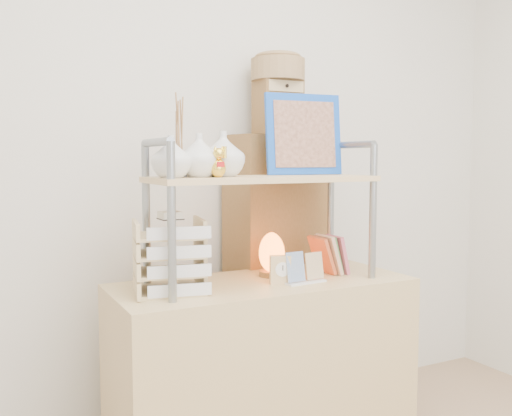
{
  "coord_description": "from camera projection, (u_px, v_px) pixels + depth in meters",
  "views": [
    {
      "loc": [
        -1.06,
        -0.79,
        1.24
      ],
      "look_at": [
        -0.03,
        1.2,
        1.05
      ],
      "focal_mm": 40.0,
      "sensor_mm": 36.0,
      "label": 1
    }
  ],
  "objects": [
    {
      "name": "desk",
      "position": [
        263.0,
        372.0,
        2.32
      ],
      "size": [
        1.2,
        0.5,
        0.75
      ],
      "primitive_type": "cube",
      "color": "tan",
      "rests_on": "ground"
    },
    {
      "name": "woven_basket",
      "position": [
        278.0,
        70.0,
        2.64
      ],
      "size": [
        0.25,
        0.25,
        0.1
      ],
      "primitive_type": "cylinder",
      "color": "olive",
      "rests_on": "drawer_chest"
    },
    {
      "name": "drawer_chest",
      "position": [
        278.0,
        108.0,
        2.65
      ],
      "size": [
        0.2,
        0.16,
        0.25
      ],
      "color": "brown",
      "rests_on": "cabinet"
    },
    {
      "name": "cabinet",
      "position": [
        275.0,
        277.0,
        2.74
      ],
      "size": [
        0.48,
        0.3,
        1.35
      ],
      "primitive_type": "cube",
      "rotation": [
        0.0,
        0.0,
        0.13
      ],
      "color": "brown",
      "rests_on": "ground"
    },
    {
      "name": "salt_lamp",
      "position": [
        271.0,
        254.0,
        2.38
      ],
      "size": [
        0.12,
        0.11,
        0.18
      ],
      "color": "brown",
      "rests_on": "desk"
    },
    {
      "name": "desk_clock",
      "position": [
        280.0,
        270.0,
        2.23
      ],
      "size": [
        0.09,
        0.06,
        0.11
      ],
      "color": "tan",
      "rests_on": "desk"
    },
    {
      "name": "letter_tray",
      "position": [
        171.0,
        260.0,
        2.08
      ],
      "size": [
        0.29,
        0.28,
        0.3
      ],
      "color": "tan",
      "rests_on": "desk"
    },
    {
      "name": "postcard_stand",
      "position": [
        305.0,
        274.0,
        2.25
      ],
      "size": [
        0.18,
        0.07,
        0.13
      ],
      "color": "white",
      "rests_on": "desk"
    },
    {
      "name": "hutch",
      "position": [
        242.0,
        169.0,
        2.22
      ],
      "size": [
        0.91,
        0.34,
        0.77
      ],
      "color": "gray",
      "rests_on": "desk"
    }
  ]
}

